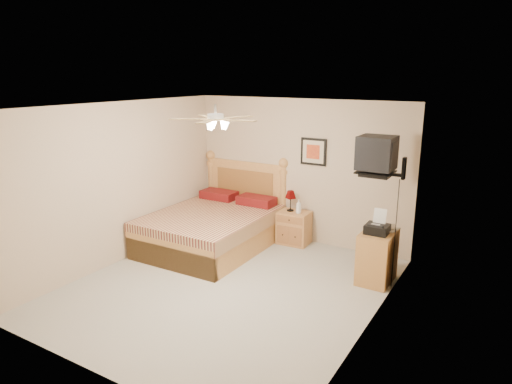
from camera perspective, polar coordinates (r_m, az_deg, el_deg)
floor at (r=6.55m, az=-3.57°, el=-11.74°), size 4.50×4.50×0.00m
ceiling at (r=5.89m, az=-3.96°, el=10.63°), size 4.00×4.50×0.04m
wall_back at (r=8.00m, az=5.41°, el=2.61°), size 4.00×0.04×2.50m
wall_front at (r=4.54m, az=-20.20°, el=-7.75°), size 4.00×0.04×2.50m
wall_left at (r=7.39m, az=-16.65°, el=1.05°), size 0.04×4.50×2.50m
wall_right at (r=5.28m, az=14.50°, el=-4.15°), size 0.04×4.50×2.50m
bed at (r=7.73m, az=-5.66°, el=-1.79°), size 1.74×2.27×1.46m
nightstand at (r=8.03m, az=4.76°, el=-4.46°), size 0.55×0.42×0.58m
table_lamp at (r=7.94m, az=4.33°, el=-1.10°), size 0.23×0.23×0.36m
lotion_bottle at (r=7.83m, az=5.35°, el=-1.81°), size 0.10×0.10×0.24m
framed_picture at (r=7.81m, az=7.20°, el=5.02°), size 0.46×0.04×0.46m
dresser at (r=6.78m, az=14.90°, el=-7.84°), size 0.45×0.64×0.74m
fax_machine at (r=6.55m, az=14.97°, el=-3.64°), size 0.32×0.34×0.33m
magazine_lower at (r=6.82m, az=15.62°, el=-4.31°), size 0.26×0.32×0.03m
magazine_upper at (r=6.81m, az=15.61°, el=-4.14°), size 0.24×0.28×0.02m
wall_tv at (r=6.46m, az=16.12°, el=4.28°), size 0.56×0.46×0.58m
ceiling_fan at (r=5.74m, az=-5.08°, el=9.10°), size 1.14×1.14×0.28m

